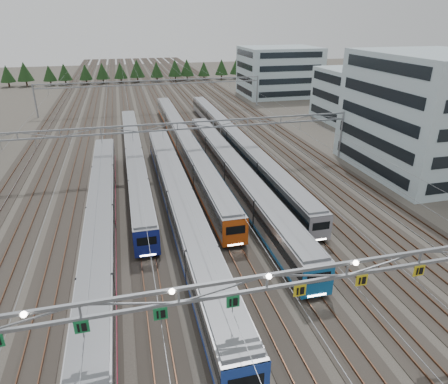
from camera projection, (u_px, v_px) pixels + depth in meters
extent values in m
plane|color=#47423A|center=(263.00, 367.00, 28.01)|extent=(400.00, 400.00, 0.00)
cube|color=#2D2823|center=(150.00, 100.00, 116.67)|extent=(54.00, 260.00, 0.08)
cube|color=brown|center=(57.00, 104.00, 110.91)|extent=(0.08, 260.00, 0.16)
cube|color=brown|center=(233.00, 96.00, 122.34)|extent=(0.08, 260.00, 0.16)
cube|color=brown|center=(147.00, 100.00, 116.46)|extent=(0.08, 260.00, 0.16)
cube|color=brown|center=(152.00, 100.00, 116.78)|extent=(0.08, 260.00, 0.16)
cube|color=black|center=(103.00, 233.00, 44.49)|extent=(2.40, 51.41, 0.36)
cube|color=#ACAEB5|center=(101.00, 219.00, 43.77)|extent=(2.83, 52.45, 3.18)
cube|color=black|center=(101.00, 216.00, 43.62)|extent=(2.89, 52.19, 0.96)
cube|color=#BE1D3C|center=(103.00, 230.00, 44.31)|extent=(2.88, 52.19, 0.35)
cube|color=slate|center=(99.00, 205.00, 43.09)|extent=(2.54, 51.41, 0.25)
cube|color=black|center=(135.00, 166.00, 64.39)|extent=(2.19, 54.02, 0.33)
cube|color=#ACAEB5|center=(134.00, 157.00, 63.75)|extent=(2.58, 55.12, 2.90)
cube|color=black|center=(134.00, 155.00, 63.60)|extent=(2.64, 54.85, 0.88)
cube|color=navy|center=(135.00, 164.00, 64.24)|extent=(2.63, 54.85, 0.32)
cube|color=slate|center=(133.00, 147.00, 63.12)|extent=(2.32, 54.02, 0.23)
cube|color=navy|center=(147.00, 244.00, 39.35)|extent=(2.60, 0.12, 2.90)
cube|color=black|center=(147.00, 241.00, 39.18)|extent=(1.93, 0.10, 0.88)
cube|color=white|center=(148.00, 255.00, 39.81)|extent=(1.55, 0.06, 0.14)
cube|color=black|center=(181.00, 217.00, 47.96)|extent=(2.56, 51.78, 0.39)
cube|color=#ACAEB5|center=(180.00, 203.00, 47.21)|extent=(3.01, 52.84, 3.39)
cube|color=black|center=(180.00, 200.00, 47.04)|extent=(3.07, 52.57, 1.02)
cube|color=#1F41AA|center=(181.00, 214.00, 47.78)|extent=(3.06, 52.57, 0.38)
cube|color=slate|center=(180.00, 189.00, 46.48)|extent=(2.71, 51.78, 0.27)
cube|color=black|center=(246.00, 382.00, 23.63)|extent=(2.26, 0.10, 1.02)
cube|color=black|center=(185.00, 151.00, 71.69)|extent=(2.34, 66.21, 0.35)
cube|color=#ACAEB5|center=(184.00, 142.00, 71.00)|extent=(2.75, 67.56, 3.09)
cube|color=black|center=(184.00, 140.00, 70.85)|extent=(2.81, 67.22, 0.93)
cube|color=#E45314|center=(184.00, 149.00, 71.53)|extent=(2.80, 67.22, 0.34)
cube|color=slate|center=(184.00, 133.00, 70.34)|extent=(2.47, 66.21, 0.25)
cube|color=#E45314|center=(235.00, 233.00, 41.09)|extent=(2.77, 0.12, 3.09)
cube|color=black|center=(236.00, 230.00, 40.91)|extent=(2.06, 0.10, 0.93)
cube|color=white|center=(235.00, 245.00, 41.58)|extent=(1.65, 0.06, 0.15)
cube|color=black|center=(234.00, 184.00, 57.50)|extent=(2.43, 51.58, 0.37)
cube|color=#ACAEB5|center=(234.00, 172.00, 56.78)|extent=(2.86, 52.64, 3.22)
cube|color=black|center=(234.00, 170.00, 56.63)|extent=(2.92, 52.37, 0.97)
cube|color=#1760A3|center=(234.00, 181.00, 57.33)|extent=(2.91, 52.37, 0.36)
cube|color=slate|center=(234.00, 161.00, 56.09)|extent=(2.58, 51.58, 0.26)
cube|color=#1760A3|center=(318.00, 281.00, 33.49)|extent=(2.88, 0.12, 3.22)
cube|color=black|center=(319.00, 278.00, 33.31)|extent=(2.15, 0.10, 0.97)
cube|color=white|center=(317.00, 295.00, 34.00)|extent=(1.72, 0.06, 0.15)
cube|color=black|center=(234.00, 148.00, 73.22)|extent=(2.23, 67.45, 0.34)
cube|color=#ACAEB5|center=(234.00, 139.00, 72.56)|extent=(2.62, 68.83, 2.95)
cube|color=black|center=(234.00, 138.00, 72.42)|extent=(2.68, 68.48, 0.89)
cube|color=gray|center=(234.00, 146.00, 73.06)|extent=(2.67, 68.48, 0.33)
cube|color=slate|center=(234.00, 131.00, 71.93)|extent=(2.36, 67.45, 0.23)
cube|color=gray|center=(320.00, 229.00, 42.09)|extent=(2.64, 0.12, 2.95)
cube|color=black|center=(321.00, 226.00, 41.92)|extent=(1.97, 0.10, 0.89)
cube|color=white|center=(320.00, 240.00, 42.55)|extent=(1.57, 0.06, 0.14)
cube|color=gray|center=(267.00, 275.00, 24.86)|extent=(56.00, 0.22, 0.22)
cube|color=gray|center=(267.00, 288.00, 25.26)|extent=(56.00, 0.22, 0.22)
cube|color=#17763D|center=(82.00, 327.00, 22.83)|extent=(0.85, 0.06, 0.85)
cube|color=#17763D|center=(161.00, 314.00, 23.84)|extent=(0.85, 0.06, 0.85)
cube|color=#17763D|center=(233.00, 302.00, 24.85)|extent=(0.85, 0.06, 0.85)
cube|color=gold|center=(300.00, 291.00, 25.86)|extent=(0.85, 0.06, 0.85)
cube|color=gold|center=(362.00, 280.00, 26.87)|extent=(0.85, 0.06, 0.85)
cube|color=gold|center=(419.00, 271.00, 27.88)|extent=(0.85, 0.06, 0.85)
cylinder|color=gray|center=(341.00, 135.00, 68.15)|extent=(0.36, 0.36, 8.00)
cube|color=gray|center=(177.00, 123.00, 60.33)|extent=(56.00, 0.22, 0.22)
cube|color=gray|center=(177.00, 129.00, 60.73)|extent=(56.00, 0.22, 0.22)
cylinder|color=gray|center=(35.00, 101.00, 95.49)|extent=(0.36, 0.36, 8.00)
cylinder|color=gray|center=(257.00, 91.00, 108.05)|extent=(0.36, 0.36, 8.00)
cube|color=gray|center=(152.00, 80.00, 100.23)|extent=(56.00, 0.22, 0.22)
cube|color=gray|center=(152.00, 84.00, 100.64)|extent=(56.00, 0.22, 0.22)
cube|color=#ADC7CF|center=(428.00, 114.00, 60.41)|extent=(18.00, 22.00, 17.92)
cube|color=#ADC7CF|center=(354.00, 95.00, 91.91)|extent=(14.00, 16.00, 11.75)
cube|color=#ADC7CF|center=(279.00, 72.00, 121.69)|extent=(22.00, 18.00, 14.22)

